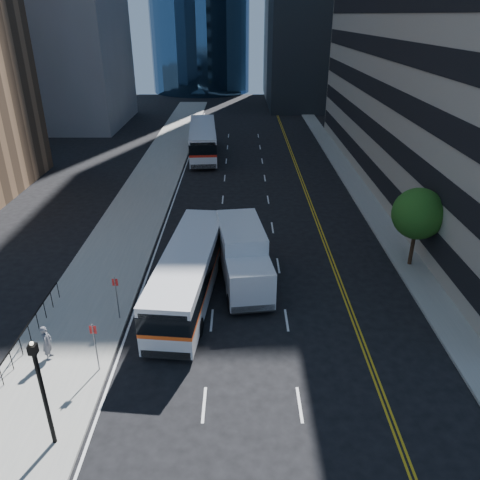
{
  "coord_description": "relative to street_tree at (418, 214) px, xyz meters",
  "views": [
    {
      "loc": [
        -2.01,
        -18.59,
        14.72
      ],
      "look_at": [
        -1.99,
        6.04,
        2.8
      ],
      "focal_mm": 35.0,
      "sensor_mm": 36.0,
      "label": 1
    }
  ],
  "objects": [
    {
      "name": "lamp_post",
      "position": [
        -18.0,
        -14.0,
        -0.92
      ],
      "size": [
        0.28,
        0.28,
        4.56
      ],
      "color": "black",
      "rests_on": "sidewalk_west"
    },
    {
      "name": "bus_front",
      "position": [
        -13.86,
        -3.68,
        -1.99
      ],
      "size": [
        3.68,
        11.92,
        3.02
      ],
      "rotation": [
        0.0,
        0.0,
        -0.1
      ],
      "color": "silver",
      "rests_on": "ground"
    },
    {
      "name": "street_tree",
      "position": [
        0.0,
        0.0,
        0.0
      ],
      "size": [
        3.2,
        3.2,
        5.1
      ],
      "color": "#332114",
      "rests_on": "sidewalk_east"
    },
    {
      "name": "sidewalk_west",
      "position": [
        -19.5,
        17.0,
        -3.57
      ],
      "size": [
        5.0,
        90.0,
        0.15
      ],
      "primitive_type": "cube",
      "color": "gray",
      "rests_on": "ground"
    },
    {
      "name": "box_truck",
      "position": [
        -10.79,
        -2.14,
        -1.83
      ],
      "size": [
        3.41,
        7.45,
        3.44
      ],
      "rotation": [
        0.0,
        0.0,
        0.14
      ],
      "color": "silver",
      "rests_on": "ground"
    },
    {
      "name": "ground",
      "position": [
        -9.0,
        -8.0,
        -3.64
      ],
      "size": [
        160.0,
        160.0,
        0.0
      ],
      "primitive_type": "plane",
      "color": "black",
      "rests_on": "ground"
    },
    {
      "name": "bus_rear",
      "position": [
        -15.21,
        26.42,
        -1.8
      ],
      "size": [
        3.81,
        13.25,
        3.37
      ],
      "rotation": [
        0.0,
        0.0,
        0.07
      ],
      "color": "white",
      "rests_on": "ground"
    },
    {
      "name": "sidewalk_east",
      "position": [
        -0.0,
        17.0,
        -3.57
      ],
      "size": [
        2.0,
        90.0,
        0.15
      ],
      "primitive_type": "cube",
      "color": "gray",
      "rests_on": "ground"
    },
    {
      "name": "pedestrian",
      "position": [
        -19.94,
        -9.18,
        -2.61
      ],
      "size": [
        0.49,
        0.68,
        1.76
      ],
      "primitive_type": "imported",
      "rotation": [
        0.0,
        0.0,
        1.68
      ],
      "color": "#57585F",
      "rests_on": "sidewalk_west"
    }
  ]
}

